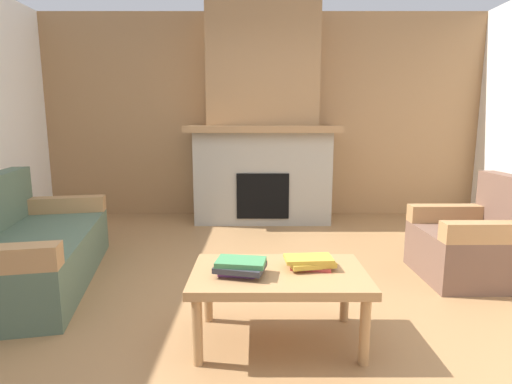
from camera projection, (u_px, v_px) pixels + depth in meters
The scene contains 8 objects.
ground at pixel (268, 308), 2.79m from camera, with size 9.00×9.00×0.00m, color olive.
wall_back_wood_panel at pixel (262, 117), 5.51m from camera, with size 6.00×0.12×2.70m, color #997047.
fireplace at pixel (262, 131), 5.17m from camera, with size 1.90×0.82×2.70m.
couch at pixel (25, 249), 3.16m from camera, with size 1.18×1.93×0.85m.
armchair at pixel (474, 243), 3.29m from camera, with size 0.77×0.77×0.85m.
coffee_table at pixel (279, 280), 2.31m from camera, with size 1.00×0.60×0.43m.
book_stack_near_edge at pixel (240, 266), 2.24m from camera, with size 0.31×0.26×0.09m.
book_stack_center at pixel (310, 262), 2.35m from camera, with size 0.30×0.23×0.07m.
Camera 1 is at (-0.08, -2.61, 1.27)m, focal length 28.21 mm.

